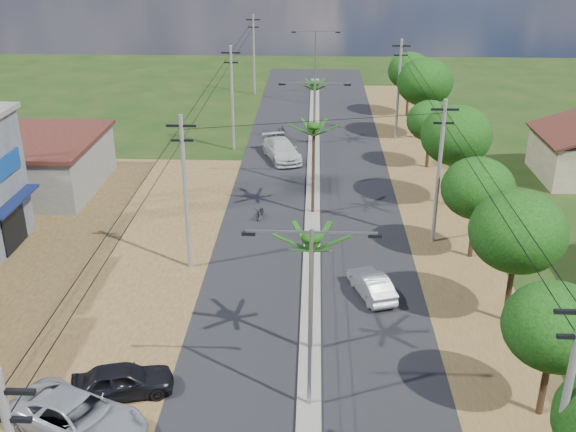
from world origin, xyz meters
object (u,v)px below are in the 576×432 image
car_parked_silver (78,418)px  car_white_far (282,150)px  car_silver_mid (372,285)px  car_parked_dark (123,381)px

car_parked_silver → car_white_far: bearing=13.5°
car_silver_mid → car_parked_silver: car_parked_silver is taller
car_white_far → car_parked_silver: (-6.17, -33.46, -0.03)m
car_white_far → car_parked_silver: size_ratio=1.00×
car_silver_mid → car_white_far: 23.13m
car_parked_silver → car_parked_dark: 2.64m
car_white_far → car_parked_silver: bearing=-119.5°
car_silver_mid → car_parked_silver: bearing=24.5°
car_silver_mid → car_parked_dark: car_parked_dark is taller
car_parked_dark → car_white_far: bearing=-24.7°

